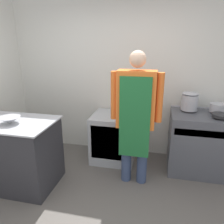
# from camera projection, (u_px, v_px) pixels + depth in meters

# --- Properties ---
(wall_back) EXTENTS (8.00, 0.05, 2.70)m
(wall_back) POSITION_uv_depth(u_px,v_px,m) (120.00, 77.00, 3.70)
(wall_back) COLOR silver
(wall_back) RESTS_ON ground_plane
(prep_counter) EXTENTS (1.18, 0.74, 0.93)m
(prep_counter) POSITION_uv_depth(u_px,v_px,m) (14.00, 153.00, 2.99)
(prep_counter) COLOR #2D2D33
(prep_counter) RESTS_ON ground_plane
(stove) EXTENTS (0.93, 0.68, 0.93)m
(stove) POSITION_uv_depth(u_px,v_px,m) (200.00, 143.00, 3.31)
(stove) COLOR #4C4F56
(stove) RESTS_ON ground_plane
(fridge_unit) EXTENTS (0.70, 0.65, 0.79)m
(fridge_unit) POSITION_uv_depth(u_px,v_px,m) (114.00, 137.00, 3.65)
(fridge_unit) COLOR #A8ADB2
(fridge_unit) RESTS_ON ground_plane
(person_cook) EXTENTS (0.67, 0.24, 1.83)m
(person_cook) POSITION_uv_depth(u_px,v_px,m) (136.00, 112.00, 2.85)
(person_cook) COLOR #38476B
(person_cook) RESTS_ON ground_plane
(mixing_bowl) EXTENTS (0.27, 0.27, 0.09)m
(mixing_bowl) POSITION_uv_depth(u_px,v_px,m) (10.00, 120.00, 2.77)
(mixing_bowl) COLOR #B2B5BC
(mixing_bowl) RESTS_ON prep_counter
(stock_pot) EXTENTS (0.24, 0.24, 0.27)m
(stock_pot) POSITION_uv_depth(u_px,v_px,m) (190.00, 101.00, 3.28)
(stock_pot) COLOR #B2B5BC
(stock_pot) RESTS_ON stove
(saute_pan) EXTENTS (0.24, 0.24, 0.04)m
(saute_pan) POSITION_uv_depth(u_px,v_px,m) (221.00, 115.00, 3.01)
(saute_pan) COLOR #262628
(saute_pan) RESTS_ON stove
(sauce_pot) EXTENTS (0.21, 0.21, 0.12)m
(sauce_pot) POSITION_uv_depth(u_px,v_px,m) (217.00, 108.00, 3.22)
(sauce_pot) COLOR #B2B5BC
(sauce_pot) RESTS_ON stove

